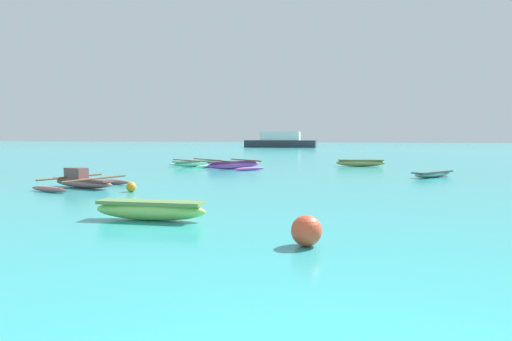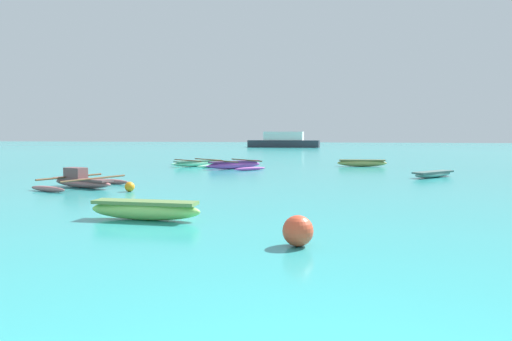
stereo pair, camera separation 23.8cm
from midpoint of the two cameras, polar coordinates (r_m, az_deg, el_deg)
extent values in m
ellipsoid|color=#689B93|center=(22.93, 20.93, -0.42)|extent=(2.24, 2.52, 0.29)
cube|color=#46625D|center=(22.92, 20.94, -0.17)|extent=(2.08, 2.34, 0.08)
ellipsoid|color=#AB6A6B|center=(18.35, -21.13, -1.47)|extent=(2.99, 1.37, 0.35)
cube|color=brown|center=(18.34, -21.15, -1.05)|extent=(2.76, 1.28, 0.08)
cube|color=brown|center=(18.61, -21.89, -0.27)|extent=(0.93, 0.69, 0.39)
cylinder|color=brown|center=(17.83, -19.79, -0.97)|extent=(0.90, 2.84, 0.07)
cylinder|color=brown|center=(18.85, -22.44, -0.76)|extent=(0.90, 2.84, 0.07)
ellipsoid|color=#AB6A6B|center=(19.33, -17.77, -1.33)|extent=(1.79, 0.70, 0.20)
ellipsoid|color=#AB6A6B|center=(17.47, -24.84, -2.13)|extent=(1.79, 0.70, 0.20)
ellipsoid|color=#A343A3|center=(26.67, -3.03, 0.71)|extent=(2.71, 3.08, 0.47)
cube|color=#663166|center=(26.66, -3.03, 1.12)|extent=(2.51, 2.84, 0.08)
cylinder|color=brown|center=(27.12, -1.60, 1.31)|extent=(2.39, 2.04, 0.07)
cylinder|color=brown|center=(26.21, -4.51, 1.19)|extent=(2.39, 2.04, 0.07)
ellipsoid|color=#A343A3|center=(27.97, -4.78, 0.60)|extent=(1.51, 1.73, 0.20)
ellipsoid|color=#A343A3|center=(25.42, -1.09, 0.22)|extent=(1.51, 1.73, 0.20)
ellipsoid|color=#9DDF68|center=(10.94, -13.70, -4.88)|extent=(2.72, 0.60, 0.45)
cube|color=#638746|center=(10.91, -13.72, -3.92)|extent=(2.51, 0.57, 0.08)
ellipsoid|color=#96E6B6|center=(29.12, -7.65, 0.90)|extent=(2.56, 3.23, 0.38)
cube|color=slate|center=(29.11, -7.65, 1.19)|extent=(2.38, 2.99, 0.08)
cylinder|color=brown|center=(29.56, -6.39, 1.37)|extent=(2.49, 1.79, 0.07)
cylinder|color=brown|center=(28.67, -8.95, 1.25)|extent=(2.49, 1.79, 0.07)
ellipsoid|color=#96E6B6|center=(30.37, -9.24, 0.86)|extent=(1.42, 1.89, 0.20)
ellipsoid|color=#96E6B6|center=(27.90, -5.91, 0.58)|extent=(1.42, 1.89, 0.20)
ellipsoid|color=tan|center=(29.41, 12.72, 0.92)|extent=(3.09, 0.79, 0.44)
cube|color=olive|center=(29.40, 12.72, 1.27)|extent=(2.84, 0.75, 0.08)
sphere|color=#E54C2D|center=(8.21, 5.49, -7.50)|extent=(0.56, 0.56, 0.56)
sphere|color=orange|center=(16.52, -15.74, -1.98)|extent=(0.35, 0.35, 0.35)
cube|color=#2D333D|center=(73.10, 2.95, 3.35)|extent=(11.35, 2.50, 1.13)
cube|color=white|center=(73.09, 2.96, 4.33)|extent=(6.24, 2.12, 1.36)
camera|label=1|loc=(0.12, -90.31, -0.02)|focal=32.00mm
camera|label=2|loc=(0.12, 89.69, 0.02)|focal=32.00mm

